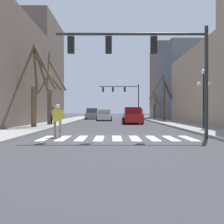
# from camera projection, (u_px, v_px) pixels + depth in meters

# --- Properties ---
(ground_plane) EXTENTS (240.00, 240.00, 0.00)m
(ground_plane) POSITION_uv_depth(u_px,v_px,m) (118.00, 138.00, 13.32)
(ground_plane) COLOR #38383D
(building_row_left) EXTENTS (6.00, 32.48, 13.28)m
(building_row_left) POSITION_uv_depth(u_px,v_px,m) (7.00, 70.00, 25.42)
(building_row_left) COLOR tan
(building_row_left) RESTS_ON ground_plane
(building_row_right) EXTENTS (6.00, 46.83, 13.85)m
(building_row_right) POSITION_uv_depth(u_px,v_px,m) (205.00, 72.00, 30.68)
(building_row_right) COLOR tan
(building_row_right) RESTS_ON ground_plane
(crosswalk_stripes) EXTENTS (7.65, 2.60, 0.01)m
(crosswalk_stripes) POSITION_uv_depth(u_px,v_px,m) (118.00, 138.00, 13.17)
(crosswalk_stripes) COLOR white
(crosswalk_stripes) RESTS_ON ground_plane
(traffic_signal_near) EXTENTS (7.63, 0.28, 5.63)m
(traffic_signal_near) POSITION_uv_depth(u_px,v_px,m) (148.00, 54.00, 13.10)
(traffic_signal_near) COLOR #2D2D2D
(traffic_signal_near) RESTS_ON ground_plane
(traffic_signal_far) EXTENTS (7.11, 0.28, 6.13)m
(traffic_signal_far) POSITION_uv_depth(u_px,v_px,m) (124.00, 93.00, 46.68)
(traffic_signal_far) COLOR #2D2D2D
(traffic_signal_far) RESTS_ON ground_plane
(street_lamp_right_corner) EXTENTS (0.95, 0.36, 4.15)m
(street_lamp_right_corner) POSITION_uv_depth(u_px,v_px,m) (204.00, 86.00, 18.30)
(street_lamp_right_corner) COLOR black
(street_lamp_right_corner) RESTS_ON sidewalk_right
(car_at_intersection) EXTENTS (2.09, 4.53, 1.53)m
(car_at_intersection) POSITION_uv_depth(u_px,v_px,m) (105.00, 115.00, 36.80)
(car_at_intersection) COLOR white
(car_at_intersection) RESTS_ON ground_plane
(car_parked_right_near) EXTENTS (2.07, 4.78, 1.76)m
(car_parked_right_near) POSITION_uv_depth(u_px,v_px,m) (133.00, 116.00, 28.18)
(car_parked_right_near) COLOR red
(car_parked_right_near) RESTS_ON ground_plane
(car_driving_away_lane) EXTENTS (2.14, 4.42, 1.81)m
(car_driving_away_lane) POSITION_uv_depth(u_px,v_px,m) (93.00, 114.00, 43.52)
(car_driving_away_lane) COLOR gray
(car_driving_away_lane) RESTS_ON ground_plane
(car_parked_left_far) EXTENTS (2.02, 4.43, 1.65)m
(car_parked_left_far) POSITION_uv_depth(u_px,v_px,m) (137.00, 115.00, 40.95)
(car_parked_left_far) COLOR gray
(car_parked_left_far) RESTS_ON ground_plane
(pedestrian_near_right_corner) EXTENTS (0.75, 0.28, 1.74)m
(pedestrian_near_right_corner) POSITION_uv_depth(u_px,v_px,m) (58.00, 118.00, 13.79)
(pedestrian_near_right_corner) COLOR #7A705B
(pedestrian_near_right_corner) RESTS_ON ground_plane
(pedestrian_on_right_sidewalk) EXTENTS (0.44, 0.65, 1.64)m
(pedestrian_on_right_sidewalk) POSITION_uv_depth(u_px,v_px,m) (54.00, 114.00, 23.96)
(pedestrian_on_right_sidewalk) COLOR black
(pedestrian_on_right_sidewalk) RESTS_ON sidewalk_left
(street_tree_left_far) EXTENTS (3.37, 1.99, 5.88)m
(street_tree_left_far) POSITION_uv_depth(u_px,v_px,m) (165.00, 100.00, 33.40)
(street_tree_left_far) COLOR brown
(street_tree_left_far) RESTS_ON sidewalk_right
(street_tree_left_mid) EXTENTS (3.40, 2.60, 6.44)m
(street_tree_left_mid) POSITION_uv_depth(u_px,v_px,m) (38.00, 85.00, 20.47)
(street_tree_left_mid) COLOR brown
(street_tree_left_mid) RESTS_ON sidewalk_left
(street_tree_right_far) EXTENTS (1.81, 1.75, 4.12)m
(street_tree_right_far) POSITION_uv_depth(u_px,v_px,m) (156.00, 107.00, 41.96)
(street_tree_right_far) COLOR brown
(street_tree_right_far) RESTS_ON sidewalk_right
(street_tree_right_near) EXTENTS (2.59, 1.60, 6.58)m
(street_tree_right_near) POSITION_uv_depth(u_px,v_px,m) (51.00, 96.00, 23.81)
(street_tree_right_near) COLOR brown
(street_tree_right_near) RESTS_ON sidewalk_left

